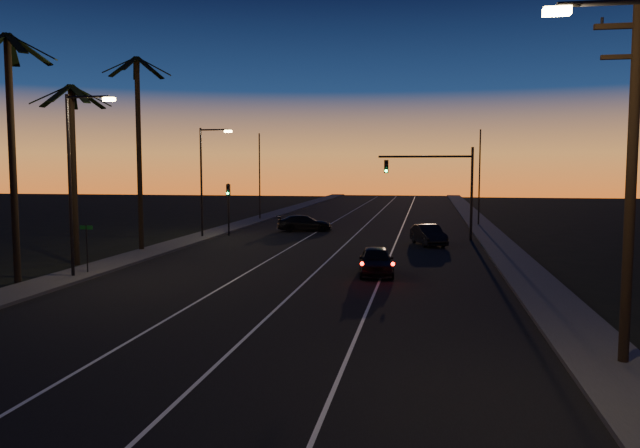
% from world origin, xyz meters
% --- Properties ---
extents(road, '(20.00, 170.00, 0.01)m').
position_xyz_m(road, '(0.00, 30.00, 0.01)').
color(road, black).
rests_on(road, ground).
extents(sidewalk_left, '(2.40, 170.00, 0.16)m').
position_xyz_m(sidewalk_left, '(-11.20, 30.00, 0.08)').
color(sidewalk_left, '#333331').
rests_on(sidewalk_left, ground).
extents(sidewalk_right, '(2.40, 170.00, 0.16)m').
position_xyz_m(sidewalk_right, '(11.20, 30.00, 0.08)').
color(sidewalk_right, '#333331').
rests_on(sidewalk_right, ground).
extents(lane_stripe_left, '(0.12, 160.00, 0.01)m').
position_xyz_m(lane_stripe_left, '(-3.00, 30.00, 0.02)').
color(lane_stripe_left, silver).
rests_on(lane_stripe_left, road).
extents(lane_stripe_mid, '(0.12, 160.00, 0.01)m').
position_xyz_m(lane_stripe_mid, '(0.50, 30.00, 0.02)').
color(lane_stripe_mid, silver).
rests_on(lane_stripe_mid, road).
extents(lane_stripe_right, '(0.12, 160.00, 0.01)m').
position_xyz_m(lane_stripe_right, '(4.00, 30.00, 0.02)').
color(lane_stripe_right, silver).
rests_on(lane_stripe_right, road).
extents(palm_near, '(4.25, 4.16, 11.53)m').
position_xyz_m(palm_near, '(-12.60, 18.00, 7.07)').
color(palm_near, black).
rests_on(palm_near, ground).
extents(palm_mid, '(4.25, 4.16, 10.03)m').
position_xyz_m(palm_mid, '(-13.20, 24.00, 6.25)').
color(palm_mid, black).
rests_on(palm_mid, ground).
extents(palm_far, '(4.25, 4.16, 12.53)m').
position_xyz_m(palm_far, '(-12.20, 30.00, 7.61)').
color(palm_far, black).
rests_on(palm_far, ground).
extents(streetlight_left_near, '(2.55, 0.26, 9.00)m').
position_xyz_m(streetlight_left_near, '(-10.70, 20.00, 5.32)').
color(streetlight_left_near, black).
rests_on(streetlight_left_near, ground).
extents(streetlight_left_far, '(2.55, 0.26, 8.50)m').
position_xyz_m(streetlight_left_far, '(-10.69, 38.00, 5.06)').
color(streetlight_left_far, black).
rests_on(streetlight_left_far, ground).
extents(street_sign, '(0.70, 0.06, 2.60)m').
position_xyz_m(street_sign, '(-10.80, 21.00, 1.66)').
color(street_sign, black).
rests_on(street_sign, ground).
extents(utility_pole, '(2.20, 0.28, 10.00)m').
position_xyz_m(utility_pole, '(11.60, 10.00, 5.32)').
color(utility_pole, black).
rests_on(utility_pole, ground).
extents(signal_mast, '(7.10, 0.41, 7.00)m').
position_xyz_m(signal_mast, '(7.14, 39.99, 4.78)').
color(signal_mast, black).
rests_on(signal_mast, ground).
extents(signal_post, '(0.28, 0.37, 4.20)m').
position_xyz_m(signal_post, '(-9.50, 39.98, 2.89)').
color(signal_post, black).
rests_on(signal_post, ground).
extents(far_pole_left, '(0.14, 0.14, 9.00)m').
position_xyz_m(far_pole_left, '(-11.00, 55.00, 4.50)').
color(far_pole_left, black).
rests_on(far_pole_left, ground).
extents(far_pole_right, '(0.14, 0.14, 9.00)m').
position_xyz_m(far_pole_right, '(11.00, 52.00, 4.50)').
color(far_pole_right, black).
rests_on(far_pole_right, ground).
extents(lead_car, '(2.16, 4.88, 1.45)m').
position_xyz_m(lead_car, '(3.68, 23.62, 0.74)').
color(lead_car, black).
rests_on(lead_car, road).
extents(right_car, '(2.76, 4.59, 1.43)m').
position_xyz_m(right_car, '(6.34, 36.49, 0.73)').
color(right_car, black).
rests_on(right_car, road).
extents(cross_car, '(5.10, 3.23, 1.38)m').
position_xyz_m(cross_car, '(-4.17, 44.43, 0.70)').
color(cross_car, black).
rests_on(cross_car, road).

